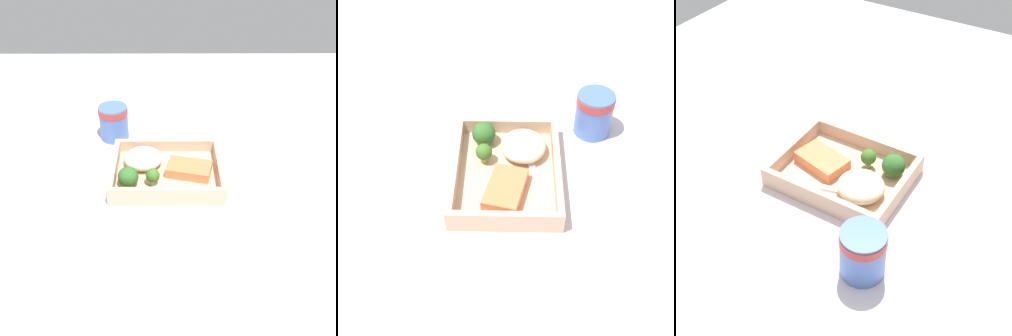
# 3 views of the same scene
# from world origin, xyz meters

# --- Properties ---
(ground_plane) EXTENTS (1.60, 1.60, 0.02)m
(ground_plane) POSITION_xyz_m (0.00, 0.00, -0.01)
(ground_plane) COLOR silver
(takeout_tray) EXTENTS (0.25, 0.20, 0.01)m
(takeout_tray) POSITION_xyz_m (0.00, 0.00, 0.01)
(takeout_tray) COLOR #D1AB8B
(takeout_tray) RESTS_ON ground_plane
(tray_rim) EXTENTS (0.25, 0.20, 0.03)m
(tray_rim) POSITION_xyz_m (0.00, 0.00, 0.03)
(tray_rim) COLOR #D1AB8B
(tray_rim) RESTS_ON takeout_tray
(salmon_fillet) EXTENTS (0.11, 0.08, 0.02)m
(salmon_fillet) POSITION_xyz_m (-0.05, 0.00, 0.02)
(salmon_fillet) COLOR #F07948
(salmon_fillet) RESTS_ON takeout_tray
(mashed_potatoes) EXTENTS (0.09, 0.09, 0.04)m
(mashed_potatoes) POSITION_xyz_m (0.06, -0.03, 0.03)
(mashed_potatoes) COLOR beige
(mashed_potatoes) RESTS_ON takeout_tray
(broccoli_floret_1) EXTENTS (0.03, 0.03, 0.04)m
(broccoli_floret_1) POSITION_xyz_m (0.03, 0.04, 0.04)
(broccoli_floret_1) COLOR #819C5D
(broccoli_floret_1) RESTS_ON takeout_tray
(broccoli_floret_2) EXTENTS (0.05, 0.05, 0.05)m
(broccoli_floret_2) POSITION_xyz_m (0.09, 0.05, 0.04)
(broccoli_floret_2) COLOR #7DA960
(broccoli_floret_2) RESTS_ON takeout_tray
(fork) EXTENTS (0.16, 0.05, 0.00)m
(fork) POSITION_xyz_m (0.00, -0.05, 0.01)
(fork) COLOR white
(fork) RESTS_ON takeout_tray
(paper_cup) EXTENTS (0.08, 0.08, 0.09)m
(paper_cup) POSITION_xyz_m (0.14, -0.18, 0.05)
(paper_cup) COLOR #4C6EB8
(paper_cup) RESTS_ON ground_plane
(receipt_slip) EXTENTS (0.10, 0.15, 0.00)m
(receipt_slip) POSITION_xyz_m (-0.21, 0.09, 0.00)
(receipt_slip) COLOR white
(receipt_slip) RESTS_ON ground_plane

